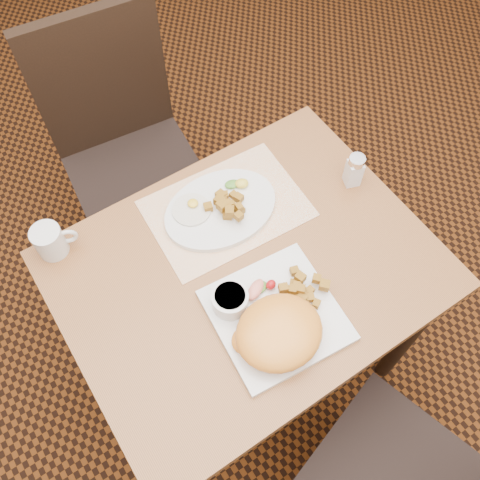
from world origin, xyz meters
name	(u,v)px	position (x,y,z in m)	size (l,w,h in m)	color
ground	(245,362)	(0.00, 0.00, 0.00)	(8.00, 8.00, 0.00)	black
table	(247,287)	(0.00, 0.00, 0.64)	(0.90, 0.70, 0.75)	#995D2F
chair_far	(125,144)	(-0.02, 0.70, 0.54)	(0.46, 0.47, 0.97)	black
placemat	(226,209)	(0.05, 0.17, 0.75)	(0.40, 0.28, 0.00)	white
plate_square	(276,315)	(-0.02, -0.14, 0.76)	(0.28, 0.28, 0.02)	silver
plate_oval	(221,209)	(0.03, 0.18, 0.76)	(0.30, 0.23, 0.02)	silver
hollandaise_mound	(278,333)	(-0.05, -0.19, 0.80)	(0.20, 0.18, 0.07)	#FA9C30
ramekin	(230,300)	(-0.09, -0.06, 0.79)	(0.09, 0.09, 0.05)	silver
garnish_sq	(260,288)	(-0.01, -0.07, 0.78)	(0.08, 0.06, 0.03)	#387223
fried_egg	(192,209)	(-0.03, 0.21, 0.77)	(0.10, 0.10, 0.02)	white
garnish_ov	(238,184)	(0.11, 0.21, 0.78)	(0.07, 0.05, 0.02)	#387223
salt_shaker	(354,170)	(0.38, 0.06, 0.80)	(0.05, 0.05, 0.10)	white
coffee_mug	(50,241)	(-0.37, 0.31, 0.79)	(0.11, 0.07, 0.08)	silver
home_fries_sq	(300,292)	(0.06, -0.13, 0.78)	(0.12, 0.12, 0.04)	#A9731B
home_fries_ov	(227,205)	(0.05, 0.16, 0.78)	(0.11, 0.11, 0.04)	#A9731B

